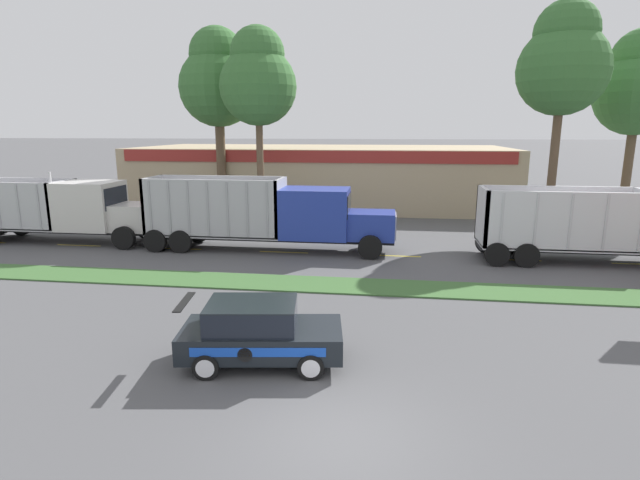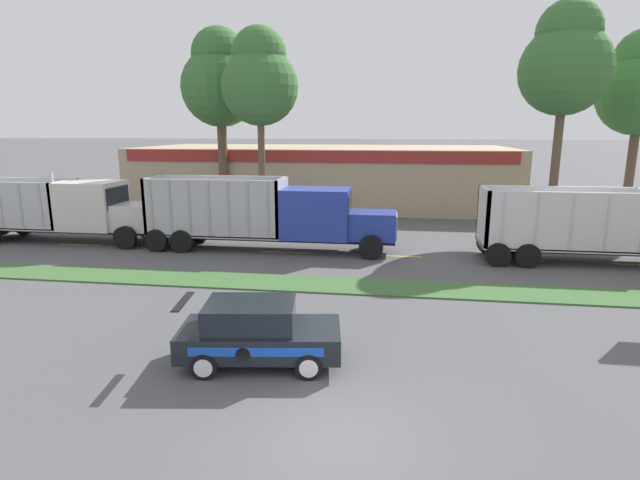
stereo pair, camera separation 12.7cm
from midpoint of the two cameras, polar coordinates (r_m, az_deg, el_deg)
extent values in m
plane|color=#515154|center=(10.44, 1.96, -21.67)|extent=(600.00, 600.00, 0.00)
cube|color=#3D6633|center=(19.09, 4.93, -5.31)|extent=(120.00, 1.98, 0.06)
cube|color=yellow|center=(28.65, -25.96, -0.55)|extent=(2.40, 0.14, 0.01)
cube|color=yellow|center=(26.06, -16.02, -0.95)|extent=(2.40, 0.14, 0.01)
cube|color=yellow|center=(24.40, -4.33, -1.39)|extent=(2.40, 0.14, 0.01)
cube|color=yellow|center=(23.88, 8.46, -1.81)|extent=(2.40, 0.14, 0.01)
cube|color=yellow|center=(24.56, 21.16, -2.13)|extent=(2.40, 0.14, 0.01)
cube|color=yellow|center=(26.36, 32.66, -2.33)|extent=(2.40, 0.14, 0.01)
cube|color=black|center=(25.85, 31.08, -0.99)|extent=(12.34, 1.33, 0.18)
cube|color=silver|center=(24.87, 25.43, -0.51)|extent=(6.96, 2.42, 0.12)
cube|color=silver|center=(23.81, 17.90, 2.69)|extent=(0.16, 2.42, 2.54)
cube|color=silver|center=(23.58, 26.52, 1.87)|extent=(6.96, 0.16, 2.54)
cube|color=silver|center=(25.71, 24.95, 2.81)|extent=(6.96, 0.16, 2.54)
cube|color=#BCBCC1|center=(22.74, 19.95, 2.10)|extent=(0.10, 0.04, 2.41)
cube|color=#BCBCC1|center=(23.08, 23.32, 1.96)|extent=(0.10, 0.04, 2.41)
cube|color=#BCBCC1|center=(23.49, 26.59, 1.83)|extent=(0.10, 0.04, 2.41)
cube|color=#BCBCC1|center=(23.98, 29.74, 1.69)|extent=(0.10, 0.04, 2.41)
cylinder|color=black|center=(23.06, 19.42, -1.56)|extent=(1.06, 0.30, 1.06)
cylinder|color=black|center=(25.34, 18.38, -0.26)|extent=(1.06, 0.30, 1.06)
cylinder|color=black|center=(23.35, 22.40, -1.63)|extent=(1.06, 0.30, 1.06)
cylinder|color=black|center=(25.60, 21.10, -0.34)|extent=(1.06, 0.30, 1.06)
cube|color=black|center=(29.94, -27.68, 1.10)|extent=(10.41, 1.37, 0.18)
cube|color=silver|center=(27.56, -20.58, 2.49)|extent=(1.87, 2.04, 1.36)
cube|color=#B7B7BC|center=(27.12, -18.78, 2.47)|extent=(0.06, 1.74, 1.15)
cube|color=silver|center=(28.68, -24.86, 3.62)|extent=(2.89, 2.49, 2.47)
cube|color=black|center=(27.86, -22.39, 4.50)|extent=(0.04, 2.12, 1.11)
cylinder|color=silver|center=(28.79, -28.49, 5.08)|extent=(0.14, 0.14, 1.78)
cube|color=#B7B7BC|center=(31.35, -31.26, 1.45)|extent=(5.65, 2.49, 0.12)
cube|color=#B7B7BC|center=(29.52, -27.37, 3.69)|extent=(0.16, 2.49, 2.43)
cube|color=#B7B7BC|center=(32.08, -30.21, 3.99)|extent=(5.65, 0.16, 2.43)
cube|color=#A3A3A8|center=(29.50, -31.34, 3.25)|extent=(0.10, 0.04, 2.31)
cube|color=#A3A3A8|center=(28.80, -29.59, 3.26)|extent=(0.10, 0.04, 2.31)
cylinder|color=black|center=(26.66, -21.67, 0.21)|extent=(1.16, 0.30, 1.16)
cylinder|color=black|center=(28.77, -19.30, 1.24)|extent=(1.16, 0.30, 1.16)
cylinder|color=black|center=(33.74, -32.87, 1.51)|extent=(1.16, 0.30, 1.16)
cylinder|color=black|center=(32.88, -31.10, 1.48)|extent=(1.16, 0.30, 1.16)
cube|color=black|center=(24.77, -5.85, 0.32)|extent=(12.15, 1.28, 0.18)
cube|color=#23389E|center=(23.95, 5.75, 1.70)|extent=(2.21, 1.91, 1.30)
cube|color=#B7B7BC|center=(23.94, 8.47, 1.62)|extent=(0.06, 1.63, 1.10)
cube|color=#23389E|center=(24.10, -0.69, 3.12)|extent=(3.22, 2.33, 2.36)
cube|color=black|center=(23.86, 3.19, 4.00)|extent=(0.04, 1.98, 1.06)
cylinder|color=silver|center=(23.58, -5.09, 4.52)|extent=(0.14, 0.14, 1.36)
cube|color=#ADADB2|center=(25.51, -11.79, 0.82)|extent=(6.72, 2.33, 0.12)
cube|color=#ADADB2|center=(24.37, -4.63, 3.80)|extent=(0.16, 2.33, 2.76)
cube|color=#ADADB2|center=(26.56, -18.62, 3.90)|extent=(0.16, 2.33, 2.76)
cube|color=#ADADB2|center=(24.27, -12.79, 3.49)|extent=(6.72, 0.16, 2.76)
cube|color=#ADADB2|center=(26.29, -11.14, 4.24)|extent=(6.72, 0.16, 2.76)
cube|color=#99999E|center=(25.33, -18.99, 3.49)|extent=(0.10, 0.04, 2.62)
cube|color=#99999E|center=(24.92, -17.01, 3.48)|extent=(0.10, 0.04, 2.62)
cube|color=#99999E|center=(24.53, -14.97, 3.47)|extent=(0.10, 0.04, 2.62)
cube|color=#99999E|center=(24.18, -12.87, 3.45)|extent=(0.10, 0.04, 2.62)
cube|color=#99999E|center=(23.86, -10.71, 3.43)|extent=(0.10, 0.04, 2.62)
cube|color=#99999E|center=(23.57, -8.49, 3.40)|extent=(0.10, 0.04, 2.62)
cube|color=#99999E|center=(23.32, -6.22, 3.37)|extent=(0.10, 0.04, 2.62)
cylinder|color=black|center=(23.01, 5.60, -0.86)|extent=(1.11, 0.30, 1.11)
cylinder|color=black|center=(25.24, 5.81, 0.34)|extent=(1.11, 0.30, 1.11)
cylinder|color=black|center=(25.60, -18.45, -0.08)|extent=(1.11, 0.30, 1.11)
cylinder|color=black|center=(27.62, -16.38, 0.95)|extent=(1.11, 0.30, 1.11)
cylinder|color=black|center=(25.06, -15.80, -0.17)|extent=(1.11, 0.30, 1.11)
cylinder|color=black|center=(27.12, -13.89, 0.88)|extent=(1.11, 0.30, 1.11)
cube|color=black|center=(13.03, -6.92, -11.17)|extent=(4.26, 2.36, 0.66)
cube|color=black|center=(12.82, -8.08, -8.55)|extent=(2.42, 1.90, 0.61)
cube|color=black|center=(12.71, -8.13, -7.18)|extent=(2.42, 1.90, 0.04)
cube|color=black|center=(13.04, -15.51, -6.83)|extent=(0.40, 1.48, 0.03)
cube|color=blue|center=(12.17, -7.45, -12.63)|extent=(3.21, 0.45, 0.23)
cylinder|color=black|center=(12.24, -8.89, -12.87)|extent=(0.36, 0.06, 0.36)
cylinder|color=black|center=(12.29, -1.38, -14.29)|extent=(0.67, 0.29, 0.64)
cylinder|color=silver|center=(12.20, -1.39, -14.51)|extent=(0.45, 0.07, 0.45)
cylinder|color=black|center=(13.87, -1.20, -11.02)|extent=(0.67, 0.29, 0.64)
cylinder|color=silver|center=(13.97, -1.19, -10.85)|extent=(0.45, 0.07, 0.45)
cylinder|color=black|center=(12.60, -13.20, -13.93)|extent=(0.67, 0.29, 0.64)
cylinder|color=silver|center=(12.51, -13.32, -14.14)|extent=(0.45, 0.07, 0.45)
cylinder|color=black|center=(14.15, -11.59, -10.80)|extent=(0.67, 0.29, 0.64)
cylinder|color=silver|center=(14.25, -11.51, -10.64)|extent=(0.45, 0.07, 0.45)
cube|color=tan|center=(40.24, 0.23, 7.40)|extent=(28.31, 12.00, 4.50)
cube|color=maroon|center=(34.14, -1.13, 9.50)|extent=(26.89, 0.10, 0.80)
cylinder|color=brown|center=(31.31, 24.97, 7.67)|extent=(0.48, 0.48, 7.66)
sphere|color=#386B33|center=(31.40, 25.88, 17.07)|extent=(4.85, 4.85, 4.85)
sphere|color=#386B33|center=(31.65, 26.23, 20.55)|extent=(3.39, 3.39, 3.39)
cylinder|color=brown|center=(35.39, -11.32, 8.61)|extent=(0.64, 0.64, 7.16)
sphere|color=#386B33|center=(35.42, -11.68, 16.71)|extent=(5.18, 5.18, 5.18)
sphere|color=#386B33|center=(35.64, -11.84, 20.03)|extent=(3.62, 3.62, 3.62)
cylinder|color=brown|center=(36.64, 31.59, 6.70)|extent=(0.53, 0.53, 6.60)
sphere|color=#386B33|center=(36.61, 32.45, 13.96)|extent=(4.99, 4.99, 4.99)
cylinder|color=brown|center=(31.77, -6.96, 8.28)|extent=(0.43, 0.43, 7.11)
sphere|color=#386B33|center=(31.78, -7.20, 17.02)|extent=(4.68, 4.68, 4.68)
sphere|color=#386B33|center=(31.99, -7.30, 20.36)|extent=(3.28, 3.28, 3.28)
camera|label=1|loc=(0.06, -90.20, -0.05)|focal=28.00mm
camera|label=2|loc=(0.06, 89.80, 0.05)|focal=28.00mm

